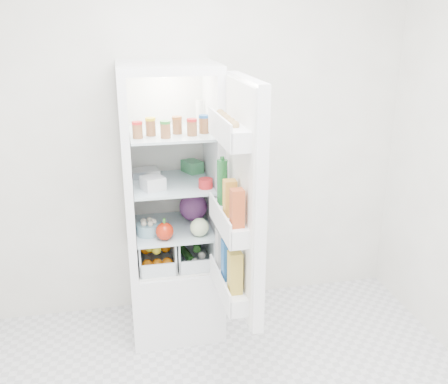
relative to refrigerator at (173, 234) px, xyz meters
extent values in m
cube|color=silver|center=(0.20, 0.25, 0.63)|extent=(3.00, 0.02, 2.60)
cube|color=white|center=(0.00, -0.04, -0.42)|extent=(0.60, 0.60, 0.50)
cube|color=white|center=(0.00, -0.04, 1.11)|extent=(0.60, 0.60, 0.05)
cube|color=white|center=(0.00, 0.24, 0.46)|extent=(0.60, 0.05, 1.25)
cube|color=white|center=(-0.28, -0.04, 0.46)|extent=(0.05, 0.60, 1.25)
cube|color=white|center=(0.27, -0.04, 0.46)|extent=(0.05, 0.60, 1.25)
cube|color=white|center=(0.00, 0.21, 0.46)|extent=(0.50, 0.01, 1.25)
sphere|color=white|center=(0.00, 0.17, 1.04)|extent=(0.05, 0.05, 0.05)
cube|color=silver|center=(0.00, -0.06, 0.07)|extent=(0.49, 0.53, 0.01)
cube|color=silver|center=(0.00, -0.06, 0.38)|extent=(0.49, 0.53, 0.02)
cube|color=silver|center=(0.00, -0.06, 0.71)|extent=(0.49, 0.53, 0.02)
cylinder|color=#B21919|center=(-0.20, -0.20, 0.76)|extent=(0.06, 0.06, 0.08)
cylinder|color=gold|center=(-0.12, -0.15, 0.76)|extent=(0.06, 0.06, 0.08)
cylinder|color=#267226|center=(-0.04, -0.23, 0.76)|extent=(0.06, 0.06, 0.08)
cylinder|color=brown|center=(0.04, -0.13, 0.76)|extent=(0.06, 0.06, 0.08)
cylinder|color=#B21919|center=(0.12, -0.20, 0.76)|extent=(0.06, 0.06, 0.08)
cylinder|color=#194C8C|center=(0.20, -0.15, 0.76)|extent=(0.06, 0.06, 0.08)
cylinder|color=white|center=(0.21, 0.11, 0.80)|extent=(0.06, 0.06, 0.16)
cube|color=silver|center=(-0.12, -0.17, 0.43)|extent=(0.16, 0.16, 0.08)
cylinder|color=red|center=(0.19, -0.21, 0.42)|extent=(0.11, 0.11, 0.06)
cube|color=white|center=(-0.16, 0.11, 0.41)|extent=(0.20, 0.16, 0.05)
cube|color=#469C60|center=(0.16, 0.13, 0.43)|extent=(0.15, 0.17, 0.08)
sphere|color=#531C4F|center=(0.15, 0.03, 0.18)|extent=(0.19, 0.19, 0.19)
sphere|color=#B6210B|center=(-0.07, -0.25, 0.14)|extent=(0.11, 0.11, 0.11)
cylinder|color=#7CA9B9|center=(-0.17, -0.14, 0.12)|extent=(0.19, 0.19, 0.07)
sphere|color=beige|center=(0.15, -0.24, 0.14)|extent=(0.12, 0.12, 0.12)
sphere|color=orange|center=(-0.19, -0.18, -0.12)|extent=(0.07, 0.07, 0.07)
sphere|color=orange|center=(-0.12, -0.18, -0.12)|extent=(0.07, 0.07, 0.07)
sphere|color=orange|center=(-0.06, -0.18, -0.12)|extent=(0.07, 0.07, 0.07)
sphere|color=orange|center=(-0.19, -0.06, -0.06)|extent=(0.07, 0.07, 0.07)
sphere|color=orange|center=(-0.12, -0.06, -0.06)|extent=(0.07, 0.07, 0.07)
sphere|color=orange|center=(-0.06, -0.06, -0.06)|extent=(0.07, 0.07, 0.07)
sphere|color=orange|center=(-0.15, 0.06, -0.12)|extent=(0.07, 0.07, 0.07)
sphere|color=yellow|center=(-0.16, -0.12, -0.03)|extent=(0.06, 0.06, 0.06)
sphere|color=yellow|center=(-0.09, -0.01, -0.03)|extent=(0.06, 0.06, 0.06)
sphere|color=yellow|center=(-0.12, -0.16, -0.03)|extent=(0.06, 0.06, 0.06)
cylinder|color=#1B511C|center=(0.08, -0.06, -0.13)|extent=(0.09, 0.21, 0.05)
cylinder|color=#1B511C|center=(0.16, -0.01, -0.08)|extent=(0.08, 0.21, 0.05)
sphere|color=white|center=(0.12, -0.18, -0.13)|extent=(0.05, 0.05, 0.05)
sphere|color=white|center=(0.17, -0.16, -0.10)|extent=(0.05, 0.05, 0.05)
cube|color=white|center=(0.34, -0.64, 0.46)|extent=(0.08, 0.60, 1.30)
cube|color=white|center=(0.30, -0.64, 0.46)|extent=(0.02, 0.56, 1.26)
cube|color=white|center=(0.25, -0.64, 0.83)|extent=(0.12, 0.50, 0.10)
cube|color=white|center=(0.25, -0.64, 0.33)|extent=(0.12, 0.50, 0.10)
cube|color=white|center=(0.25, -0.64, -0.07)|extent=(0.12, 0.50, 0.10)
sphere|color=olive|center=(0.25, -0.76, 0.89)|extent=(0.05, 0.05, 0.05)
sphere|color=olive|center=(0.25, -0.68, 0.89)|extent=(0.05, 0.05, 0.05)
sphere|color=olive|center=(0.25, -0.60, 0.89)|extent=(0.05, 0.05, 0.05)
sphere|color=olive|center=(0.24, -0.52, 0.89)|extent=(0.05, 0.05, 0.05)
sphere|color=olive|center=(0.24, -0.44, 0.89)|extent=(0.05, 0.05, 0.05)
cylinder|color=#195826|center=(0.24, -0.49, 0.51)|extent=(0.06, 0.06, 0.26)
cube|color=gold|center=(0.25, -0.67, 0.48)|extent=(0.07, 0.07, 0.20)
cube|color=#C04921|center=(0.25, -0.82, 0.48)|extent=(0.07, 0.07, 0.20)
cube|color=silver|center=(0.24, -0.49, 0.10)|extent=(0.07, 0.07, 0.24)
cube|color=#2362B1|center=(0.25, -0.64, 0.10)|extent=(0.07, 0.07, 0.24)
cube|color=gold|center=(0.25, -0.79, 0.10)|extent=(0.07, 0.07, 0.24)
camera|label=1|loc=(-0.29, -3.09, 1.40)|focal=40.00mm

